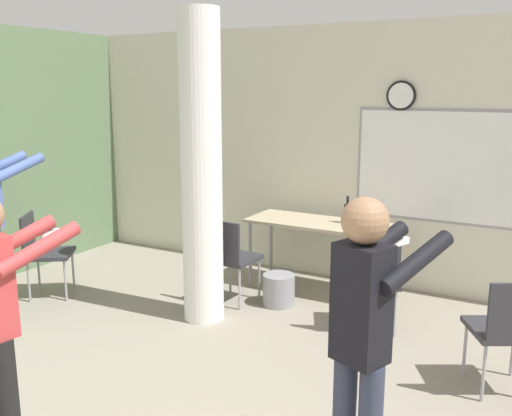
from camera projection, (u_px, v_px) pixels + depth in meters
The scene contains 10 objects.
wall_back at pixel (356, 156), 6.22m from camera, with size 8.00×0.15×2.80m.
support_pillar at pixel (201, 171), 5.10m from camera, with size 0.37×0.37×2.80m.
folding_table at pixel (323, 227), 5.98m from camera, with size 1.61×0.61×0.75m.
bottle_on_table at pixel (347, 213), 5.91m from camera, with size 0.07×0.07×0.28m.
waste_bin at pixel (279, 290), 5.68m from camera, with size 0.32×0.32×0.31m.
chair_table_left at pixel (230, 254), 5.66m from camera, with size 0.46×0.46×0.87m.
chair_mid_room at pixel (507, 326), 3.95m from camera, with size 0.60×0.60×0.87m.
chair_table_right at pixel (374, 277), 4.98m from camera, with size 0.58×0.58×0.87m.
chair_by_left_wall at pixel (42, 248), 5.86m from camera, with size 0.61×0.61×0.87m.
person_playing_side at pixel (364, 332), 2.77m from camera, with size 0.51×0.69×1.64m.
Camera 1 is at (2.07, -0.90, 2.14)m, focal length 40.00 mm.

